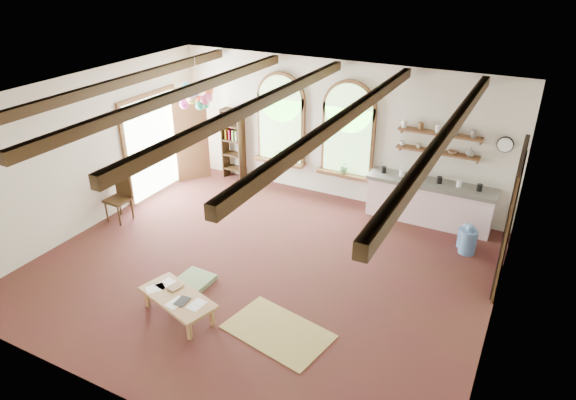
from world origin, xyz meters
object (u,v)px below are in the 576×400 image
Objects in this scene: coffee_table at (178,299)px; side_chair at (120,206)px; kitchen_counter at (429,202)px; balloon_cluster at (197,96)px.

side_chair reaches higher than coffee_table.
kitchen_counter is at bearing 60.93° from coffee_table.
kitchen_counter is at bearing 9.77° from balloon_cluster.
side_chair is (-5.95, -2.97, -0.14)m from kitchen_counter.
kitchen_counter is at bearing 26.55° from side_chair.
kitchen_counter is 5.72m from coffee_table.
coffee_table is at bearing -59.18° from balloon_cluster.
balloon_cluster is at bearing -170.23° from kitchen_counter.
coffee_table is 5.18m from balloon_cluster.
coffee_table is at bearing -32.61° from side_chair.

